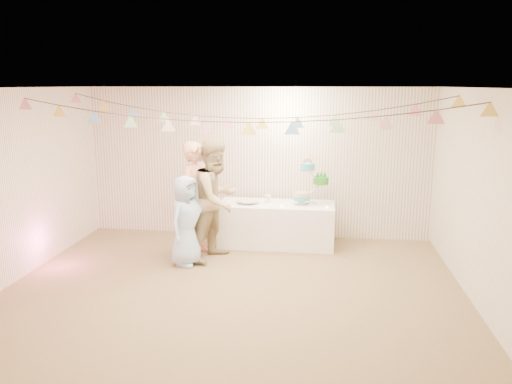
# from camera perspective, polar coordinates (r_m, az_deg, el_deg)

# --- Properties ---
(floor) EXTENTS (6.00, 6.00, 0.00)m
(floor) POSITION_cam_1_polar(r_m,az_deg,el_deg) (6.67, -2.65, -11.11)
(floor) COLOR brown
(floor) RESTS_ON ground
(ceiling) EXTENTS (6.00, 6.00, 0.00)m
(ceiling) POSITION_cam_1_polar(r_m,az_deg,el_deg) (6.13, -2.89, 11.82)
(ceiling) COLOR white
(ceiling) RESTS_ON ground
(back_wall) EXTENTS (6.00, 6.00, 0.00)m
(back_wall) POSITION_cam_1_polar(r_m,az_deg,el_deg) (8.70, 0.15, 3.35)
(back_wall) COLOR white
(back_wall) RESTS_ON ground
(front_wall) EXTENTS (6.00, 6.00, 0.00)m
(front_wall) POSITION_cam_1_polar(r_m,az_deg,el_deg) (3.93, -9.27, -7.89)
(front_wall) COLOR white
(front_wall) RESTS_ON ground
(left_wall) EXTENTS (5.00, 5.00, 0.00)m
(left_wall) POSITION_cam_1_polar(r_m,az_deg,el_deg) (7.41, -26.24, 0.52)
(left_wall) COLOR white
(left_wall) RESTS_ON ground
(right_wall) EXTENTS (5.00, 5.00, 0.00)m
(right_wall) POSITION_cam_1_polar(r_m,az_deg,el_deg) (6.46, 24.42, -0.87)
(right_wall) COLOR white
(right_wall) RESTS_ON ground
(table) EXTENTS (1.90, 0.76, 0.71)m
(table) POSITION_cam_1_polar(r_m,az_deg,el_deg) (8.34, 2.36, -3.70)
(table) COLOR white
(table) RESTS_ON floor
(cake_stand) EXTENTS (0.63, 0.37, 0.70)m
(cake_stand) POSITION_cam_1_polar(r_m,az_deg,el_deg) (8.19, 6.27, 1.31)
(cake_stand) COLOR silver
(cake_stand) RESTS_ON table
(cake_bottom) EXTENTS (0.31, 0.31, 0.15)m
(cake_bottom) POSITION_cam_1_polar(r_m,az_deg,el_deg) (8.19, 5.17, -0.57)
(cake_bottom) COLOR #28B9BD
(cake_bottom) RESTS_ON cake_stand
(cake_middle) EXTENTS (0.27, 0.27, 0.22)m
(cake_middle) POSITION_cam_1_polar(r_m,az_deg,el_deg) (8.28, 7.53, 1.42)
(cake_middle) COLOR #24811C
(cake_middle) RESTS_ON cake_stand
(cake_top_tier) EXTENTS (0.25, 0.25, 0.19)m
(cake_top_tier) POSITION_cam_1_polar(r_m,az_deg,el_deg) (8.11, 5.88, 3.18)
(cake_top_tier) COLOR #44A4D7
(cake_top_tier) RESTS_ON cake_stand
(platter) EXTENTS (0.37, 0.37, 0.02)m
(platter) POSITION_cam_1_polar(r_m,az_deg,el_deg) (8.25, -0.91, -0.98)
(platter) COLOR white
(platter) RESTS_ON table
(posy) EXTENTS (0.13, 0.13, 0.14)m
(posy) POSITION_cam_1_polar(r_m,az_deg,el_deg) (8.29, 1.36, -0.47)
(posy) COLOR white
(posy) RESTS_ON table
(person_adult_a) EXTENTS (0.65, 0.77, 1.79)m
(person_adult_a) POSITION_cam_1_polar(r_m,az_deg,el_deg) (7.80, -6.74, -0.80)
(person_adult_a) COLOR #EFA27D
(person_adult_a) RESTS_ON floor
(person_adult_b) EXTENTS (1.01, 1.11, 1.86)m
(person_adult_b) POSITION_cam_1_polar(r_m,az_deg,el_deg) (7.60, -4.55, -0.85)
(person_adult_b) COLOR tan
(person_adult_b) RESTS_ON floor
(person_child) EXTENTS (0.65, 0.77, 1.35)m
(person_child) POSITION_cam_1_polar(r_m,az_deg,el_deg) (7.43, -7.94, -3.25)
(person_child) COLOR #ABCDF2
(person_child) RESTS_ON floor
(bunting_back) EXTENTS (5.60, 1.10, 0.40)m
(bunting_back) POSITION_cam_1_polar(r_m,az_deg,el_deg) (7.22, -1.28, 9.90)
(bunting_back) COLOR pink
(bunting_back) RESTS_ON ceiling
(bunting_front) EXTENTS (5.60, 0.90, 0.36)m
(bunting_front) POSITION_cam_1_polar(r_m,az_deg,el_deg) (5.94, -3.21, 9.10)
(bunting_front) COLOR #72A5E5
(bunting_front) RESTS_ON ceiling
(tealight_0) EXTENTS (0.04, 0.04, 0.03)m
(tealight_0) POSITION_cam_1_polar(r_m,az_deg,el_deg) (8.21, -3.29, -1.29)
(tealight_0) COLOR #FFD88C
(tealight_0) RESTS_ON table
(tealight_1) EXTENTS (0.04, 0.04, 0.03)m
(tealight_1) POSITION_cam_1_polar(r_m,az_deg,el_deg) (8.46, 0.13, -0.87)
(tealight_1) COLOR #FFD88C
(tealight_1) RESTS_ON table
(tealight_2) EXTENTS (0.04, 0.04, 0.03)m
(tealight_2) POSITION_cam_1_polar(r_m,az_deg,el_deg) (8.03, 2.95, -1.61)
(tealight_2) COLOR #FFD88C
(tealight_2) RESTS_ON table
(tealight_3) EXTENTS (0.04, 0.04, 0.03)m
(tealight_3) POSITION_cam_1_polar(r_m,az_deg,el_deg) (8.44, 4.88, -0.95)
(tealight_3) COLOR #FFD88C
(tealight_3) RESTS_ON table
(tealight_4) EXTENTS (0.04, 0.04, 0.03)m
(tealight_4) POSITION_cam_1_polar(r_m,az_deg,el_deg) (8.04, 8.09, -1.68)
(tealight_4) COLOR #FFD88C
(tealight_4) RESTS_ON table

